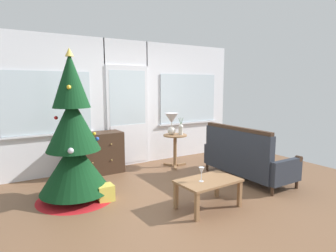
{
  "coord_description": "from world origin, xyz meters",
  "views": [
    {
      "loc": [
        -2.34,
        -3.33,
        1.66
      ],
      "look_at": [
        0.05,
        0.55,
        1.0
      ],
      "focal_mm": 30.4,
      "sensor_mm": 36.0,
      "label": 1
    }
  ],
  "objects_px": {
    "side_table": "(175,144)",
    "gift_box": "(105,193)",
    "settee_sofa": "(244,159)",
    "coffee_table": "(208,184)",
    "dresser_cabinet": "(98,153)",
    "table_lamp": "(172,121)",
    "flower_vase": "(181,129)",
    "wine_glass": "(201,171)",
    "christmas_tree": "(74,145)"
  },
  "relations": [
    {
      "from": "side_table",
      "to": "gift_box",
      "type": "bearing_deg",
      "value": -152.72
    },
    {
      "from": "coffee_table",
      "to": "wine_glass",
      "type": "relative_size",
      "value": 4.42
    },
    {
      "from": "side_table",
      "to": "table_lamp",
      "type": "relative_size",
      "value": 1.5
    },
    {
      "from": "christmas_tree",
      "to": "gift_box",
      "type": "distance_m",
      "value": 0.82
    },
    {
      "from": "settee_sofa",
      "to": "coffee_table",
      "type": "xyz_separation_m",
      "value": [
        -1.27,
        -0.57,
        -0.04
      ]
    },
    {
      "from": "christmas_tree",
      "to": "flower_vase",
      "type": "height_order",
      "value": "christmas_tree"
    },
    {
      "from": "christmas_tree",
      "to": "table_lamp",
      "type": "xyz_separation_m",
      "value": [
        2.09,
        0.68,
        0.14
      ]
    },
    {
      "from": "dresser_cabinet",
      "to": "flower_vase",
      "type": "relative_size",
      "value": 2.6
    },
    {
      "from": "table_lamp",
      "to": "flower_vase",
      "type": "height_order",
      "value": "table_lamp"
    },
    {
      "from": "christmas_tree",
      "to": "settee_sofa",
      "type": "bearing_deg",
      "value": -13.95
    },
    {
      "from": "table_lamp",
      "to": "coffee_table",
      "type": "relative_size",
      "value": 0.51
    },
    {
      "from": "table_lamp",
      "to": "flower_vase",
      "type": "relative_size",
      "value": 1.26
    },
    {
      "from": "christmas_tree",
      "to": "gift_box",
      "type": "bearing_deg",
      "value": -40.76
    },
    {
      "from": "christmas_tree",
      "to": "gift_box",
      "type": "xyz_separation_m",
      "value": [
        0.34,
        -0.29,
        -0.69
      ]
    },
    {
      "from": "dresser_cabinet",
      "to": "settee_sofa",
      "type": "distance_m",
      "value": 2.67
    },
    {
      "from": "side_table",
      "to": "flower_vase",
      "type": "distance_m",
      "value": 0.33
    },
    {
      "from": "settee_sofa",
      "to": "table_lamp",
      "type": "distance_m",
      "value": 1.61
    },
    {
      "from": "side_table",
      "to": "wine_glass",
      "type": "bearing_deg",
      "value": -113.25
    },
    {
      "from": "gift_box",
      "to": "flower_vase",
      "type": "bearing_deg",
      "value": 24.57
    },
    {
      "from": "side_table",
      "to": "settee_sofa",
      "type": "bearing_deg",
      "value": -66.1
    },
    {
      "from": "settee_sofa",
      "to": "table_lamp",
      "type": "height_order",
      "value": "table_lamp"
    },
    {
      "from": "settee_sofa",
      "to": "gift_box",
      "type": "height_order",
      "value": "settee_sofa"
    },
    {
      "from": "wine_glass",
      "to": "side_table",
      "type": "bearing_deg",
      "value": 66.75
    },
    {
      "from": "dresser_cabinet",
      "to": "settee_sofa",
      "type": "relative_size",
      "value": 0.55
    },
    {
      "from": "table_lamp",
      "to": "wine_glass",
      "type": "bearing_deg",
      "value": -111.29
    },
    {
      "from": "coffee_table",
      "to": "table_lamp",
      "type": "bearing_deg",
      "value": 71.93
    },
    {
      "from": "coffee_table",
      "to": "wine_glass",
      "type": "distance_m",
      "value": 0.23
    },
    {
      "from": "christmas_tree",
      "to": "wine_glass",
      "type": "xyz_separation_m",
      "value": [
        1.34,
        -1.25,
        -0.27
      ]
    },
    {
      "from": "table_lamp",
      "to": "wine_glass",
      "type": "relative_size",
      "value": 2.26
    },
    {
      "from": "settee_sofa",
      "to": "coffee_table",
      "type": "height_order",
      "value": "settee_sofa"
    },
    {
      "from": "gift_box",
      "to": "wine_glass",
      "type": "bearing_deg",
      "value": -43.94
    },
    {
      "from": "settee_sofa",
      "to": "gift_box",
      "type": "distance_m",
      "value": 2.44
    },
    {
      "from": "christmas_tree",
      "to": "wine_glass",
      "type": "relative_size",
      "value": 11.11
    },
    {
      "from": "side_table",
      "to": "flower_vase",
      "type": "relative_size",
      "value": 1.89
    },
    {
      "from": "side_table",
      "to": "flower_vase",
      "type": "bearing_deg",
      "value": -30.96
    },
    {
      "from": "side_table",
      "to": "coffee_table",
      "type": "height_order",
      "value": "side_table"
    },
    {
      "from": "gift_box",
      "to": "table_lamp",
      "type": "bearing_deg",
      "value": 29.09
    },
    {
      "from": "flower_vase",
      "to": "coffee_table",
      "type": "xyz_separation_m",
      "value": [
        -0.79,
        -1.83,
        -0.44
      ]
    },
    {
      "from": "dresser_cabinet",
      "to": "settee_sofa",
      "type": "height_order",
      "value": "settee_sofa"
    },
    {
      "from": "dresser_cabinet",
      "to": "coffee_table",
      "type": "relative_size",
      "value": 1.05
    },
    {
      "from": "settee_sofa",
      "to": "table_lamp",
      "type": "xyz_separation_m",
      "value": [
        -0.64,
        1.36,
        0.57
      ]
    },
    {
      "from": "dresser_cabinet",
      "to": "wine_glass",
      "type": "distance_m",
      "value": 2.37
    },
    {
      "from": "dresser_cabinet",
      "to": "wine_glass",
      "type": "xyz_separation_m",
      "value": [
        0.67,
        -2.27,
        0.14
      ]
    },
    {
      "from": "christmas_tree",
      "to": "dresser_cabinet",
      "type": "bearing_deg",
      "value": 56.51
    },
    {
      "from": "side_table",
      "to": "flower_vase",
      "type": "height_order",
      "value": "flower_vase"
    },
    {
      "from": "dresser_cabinet",
      "to": "flower_vase",
      "type": "bearing_deg",
      "value": -15.33
    },
    {
      "from": "dresser_cabinet",
      "to": "gift_box",
      "type": "relative_size",
      "value": 3.9
    },
    {
      "from": "christmas_tree",
      "to": "gift_box",
      "type": "relative_size",
      "value": 9.29
    },
    {
      "from": "settee_sofa",
      "to": "side_table",
      "type": "xyz_separation_m",
      "value": [
        -0.58,
        1.32,
        0.09
      ]
    },
    {
      "from": "side_table",
      "to": "table_lamp",
      "type": "height_order",
      "value": "table_lamp"
    }
  ]
}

